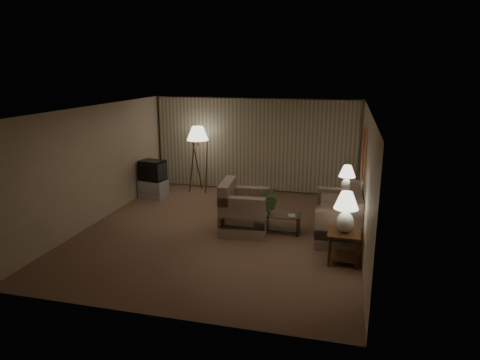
{
  "coord_description": "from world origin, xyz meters",
  "views": [
    {
      "loc": [
        2.58,
        -8.58,
        3.53
      ],
      "look_at": [
        0.27,
        0.6,
        1.03
      ],
      "focal_mm": 32.0,
      "sensor_mm": 36.0,
      "label": 1
    }
  ],
  "objects_px": {
    "side_table_near": "(344,241)",
    "vase": "(271,210)",
    "table_lamp_near": "(346,209)",
    "sofa": "(337,217)",
    "crt_tv": "(153,170)",
    "floor_lamp": "(198,158)",
    "side_table_far": "(345,201)",
    "coffee_table": "(278,219)",
    "tv_cabinet": "(154,189)",
    "ottoman": "(236,197)",
    "table_lamp_far": "(347,177)",
    "armchair": "(245,212)"
  },
  "relations": [
    {
      "from": "vase",
      "to": "ottoman",
      "type": "bearing_deg",
      "value": 127.89
    },
    {
      "from": "side_table_near",
      "to": "coffee_table",
      "type": "xyz_separation_m",
      "value": [
        -1.43,
        1.25,
        -0.14
      ]
    },
    {
      "from": "side_table_near",
      "to": "table_lamp_near",
      "type": "height_order",
      "value": "table_lamp_near"
    },
    {
      "from": "ottoman",
      "to": "sofa",
      "type": "bearing_deg",
      "value": -28.78
    },
    {
      "from": "armchair",
      "to": "side_table_far",
      "type": "relative_size",
      "value": 2.04
    },
    {
      "from": "sofa",
      "to": "ottoman",
      "type": "xyz_separation_m",
      "value": [
        -2.64,
        1.45,
        -0.18
      ]
    },
    {
      "from": "floor_lamp",
      "to": "tv_cabinet",
      "type": "bearing_deg",
      "value": -139.55
    },
    {
      "from": "ottoman",
      "to": "tv_cabinet",
      "type": "bearing_deg",
      "value": 176.88
    },
    {
      "from": "vase",
      "to": "side_table_near",
      "type": "bearing_deg",
      "value": -38.26
    },
    {
      "from": "side_table_near",
      "to": "table_lamp_near",
      "type": "distance_m",
      "value": 0.64
    },
    {
      "from": "sofa",
      "to": "side_table_near",
      "type": "height_order",
      "value": "sofa"
    },
    {
      "from": "side_table_far",
      "to": "ottoman",
      "type": "bearing_deg",
      "value": 175.88
    },
    {
      "from": "table_lamp_near",
      "to": "vase",
      "type": "relative_size",
      "value": 4.89
    },
    {
      "from": "sofa",
      "to": "side_table_far",
      "type": "height_order",
      "value": "sofa"
    },
    {
      "from": "table_lamp_far",
      "to": "vase",
      "type": "distance_m",
      "value": 2.14
    },
    {
      "from": "side_table_far",
      "to": "ottoman",
      "type": "xyz_separation_m",
      "value": [
        -2.79,
        0.2,
        -0.17
      ]
    },
    {
      "from": "floor_lamp",
      "to": "vase",
      "type": "xyz_separation_m",
      "value": [
        2.59,
        -2.56,
        -0.51
      ]
    },
    {
      "from": "side_table_near",
      "to": "vase",
      "type": "bearing_deg",
      "value": 141.74
    },
    {
      "from": "armchair",
      "to": "side_table_near",
      "type": "height_order",
      "value": "armchair"
    },
    {
      "from": "table_lamp_near",
      "to": "vase",
      "type": "xyz_separation_m",
      "value": [
        -1.58,
        1.25,
        -0.56
      ]
    },
    {
      "from": "sofa",
      "to": "side_table_far",
      "type": "distance_m",
      "value": 1.26
    },
    {
      "from": "table_lamp_near",
      "to": "ottoman",
      "type": "relative_size",
      "value": 1.15
    },
    {
      "from": "side_table_far",
      "to": "crt_tv",
      "type": "height_order",
      "value": "crt_tv"
    },
    {
      "from": "armchair",
      "to": "ottoman",
      "type": "distance_m",
      "value": 1.85
    },
    {
      "from": "sofa",
      "to": "ottoman",
      "type": "distance_m",
      "value": 3.02
    },
    {
      "from": "side_table_far",
      "to": "tv_cabinet",
      "type": "height_order",
      "value": "side_table_far"
    },
    {
      "from": "tv_cabinet",
      "to": "floor_lamp",
      "type": "xyz_separation_m",
      "value": [
        1.03,
        0.88,
        0.75
      ]
    },
    {
      "from": "side_table_far",
      "to": "coffee_table",
      "type": "bearing_deg",
      "value": -136.75
    },
    {
      "from": "coffee_table",
      "to": "crt_tv",
      "type": "bearing_deg",
      "value": 155.92
    },
    {
      "from": "table_lamp_far",
      "to": "armchair",
      "type": "bearing_deg",
      "value": -144.65
    },
    {
      "from": "floor_lamp",
      "to": "crt_tv",
      "type": "bearing_deg",
      "value": -139.55
    },
    {
      "from": "floor_lamp",
      "to": "vase",
      "type": "height_order",
      "value": "floor_lamp"
    },
    {
      "from": "crt_tv",
      "to": "ottoman",
      "type": "height_order",
      "value": "crt_tv"
    },
    {
      "from": "tv_cabinet",
      "to": "ottoman",
      "type": "height_order",
      "value": "tv_cabinet"
    },
    {
      "from": "armchair",
      "to": "side_table_near",
      "type": "relative_size",
      "value": 2.04
    },
    {
      "from": "crt_tv",
      "to": "ottoman",
      "type": "bearing_deg",
      "value": 8.65
    },
    {
      "from": "tv_cabinet",
      "to": "vase",
      "type": "relative_size",
      "value": 5.24
    },
    {
      "from": "crt_tv",
      "to": "floor_lamp",
      "type": "height_order",
      "value": "floor_lamp"
    },
    {
      "from": "side_table_near",
      "to": "crt_tv",
      "type": "distance_m",
      "value": 5.98
    },
    {
      "from": "sofa",
      "to": "table_lamp_near",
      "type": "distance_m",
      "value": 1.51
    },
    {
      "from": "side_table_near",
      "to": "coffee_table",
      "type": "distance_m",
      "value": 1.91
    },
    {
      "from": "table_lamp_near",
      "to": "floor_lamp",
      "type": "relative_size",
      "value": 0.4
    },
    {
      "from": "side_table_near",
      "to": "sofa",
      "type": "bearing_deg",
      "value": 96.34
    },
    {
      "from": "side_table_near",
      "to": "ottoman",
      "type": "height_order",
      "value": "side_table_near"
    },
    {
      "from": "side_table_far",
      "to": "table_lamp_far",
      "type": "distance_m",
      "value": 0.61
    },
    {
      "from": "side_table_far",
      "to": "table_lamp_far",
      "type": "bearing_deg",
      "value": -135.0
    },
    {
      "from": "tv_cabinet",
      "to": "ottoman",
      "type": "bearing_deg",
      "value": 8.65
    },
    {
      "from": "armchair",
      "to": "coffee_table",
      "type": "height_order",
      "value": "armchair"
    },
    {
      "from": "side_table_near",
      "to": "table_lamp_near",
      "type": "bearing_deg",
      "value": 90.0
    },
    {
      "from": "crt_tv",
      "to": "vase",
      "type": "relative_size",
      "value": 4.66
    }
  ]
}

